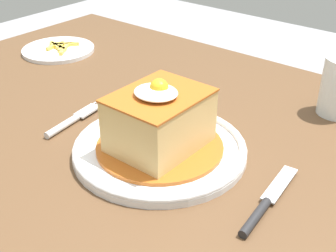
{
  "coord_description": "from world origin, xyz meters",
  "views": [
    {
      "loc": [
        0.41,
        -0.49,
        1.14
      ],
      "look_at": [
        0.03,
        -0.02,
        0.79
      ],
      "focal_mm": 48.44,
      "sensor_mm": 36.0,
      "label": 1
    }
  ],
  "objects_px": {
    "fork": "(71,121)",
    "knife": "(263,207)",
    "side_plate_fries": "(59,50)",
    "main_plate": "(160,148)"
  },
  "relations": [
    {
      "from": "fork",
      "to": "knife",
      "type": "xyz_separation_m",
      "value": [
        0.37,
        0.01,
        0.0
      ]
    },
    {
      "from": "side_plate_fries",
      "to": "fork",
      "type": "bearing_deg",
      "value": -35.67
    },
    {
      "from": "fork",
      "to": "side_plate_fries",
      "type": "height_order",
      "value": "side_plate_fries"
    },
    {
      "from": "knife",
      "to": "main_plate",
      "type": "bearing_deg",
      "value": 174.36
    },
    {
      "from": "knife",
      "to": "side_plate_fries",
      "type": "relative_size",
      "value": 0.98
    },
    {
      "from": "side_plate_fries",
      "to": "main_plate",
      "type": "bearing_deg",
      "value": -21.33
    },
    {
      "from": "fork",
      "to": "knife",
      "type": "bearing_deg",
      "value": 1.31
    },
    {
      "from": "main_plate",
      "to": "knife",
      "type": "bearing_deg",
      "value": -5.64
    },
    {
      "from": "side_plate_fries",
      "to": "knife",
      "type": "bearing_deg",
      "value": -17.06
    },
    {
      "from": "main_plate",
      "to": "fork",
      "type": "xyz_separation_m",
      "value": [
        -0.18,
        -0.03,
        -0.0
      ]
    }
  ]
}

